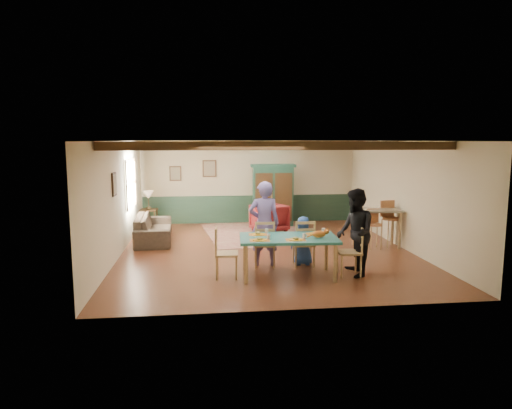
{
  "coord_description": "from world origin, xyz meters",
  "views": [
    {
      "loc": [
        -1.53,
        -10.94,
        2.72
      ],
      "look_at": [
        -0.23,
        0.07,
        1.15
      ],
      "focal_mm": 32.0,
      "sensor_mm": 36.0,
      "label": 1
    }
  ],
  "objects": [
    {
      "name": "bar_stool_right",
      "position": [
        3.24,
        0.06,
        0.59
      ],
      "size": [
        0.48,
        0.51,
        1.18
      ],
      "primitive_type": null,
      "rotation": [
        0.0,
        0.0,
        0.14
      ],
      "color": "#BD7949",
      "rests_on": "floor"
    },
    {
      "name": "wall_right",
      "position": [
        3.5,
        0.0,
        1.35
      ],
      "size": [
        0.02,
        8.0,
        2.7
      ],
      "primitive_type": "cube",
      "color": "beige",
      "rests_on": "floor"
    },
    {
      "name": "armoire",
      "position": [
        0.68,
        3.28,
        0.98
      ],
      "size": [
        1.41,
        0.61,
        1.97
      ],
      "primitive_type": "cube",
      "rotation": [
        0.0,
        0.0,
        -0.04
      ],
      "color": "#153527",
      "rests_on": "floor"
    },
    {
      "name": "place_setting_far_right",
      "position": [
        0.76,
        -1.97,
        0.86
      ],
      "size": [
        0.45,
        0.35,
        0.11
      ],
      "primitive_type": null,
      "rotation": [
        0.0,
        0.0,
        -0.07
      ],
      "color": "orange",
      "rests_on": "dining_table"
    },
    {
      "name": "counter_table",
      "position": [
        2.86,
        0.05,
        0.49
      ],
      "size": [
        1.22,
        0.75,
        0.98
      ],
      "primitive_type": null,
      "rotation": [
        0.0,
        0.0,
        -0.06
      ],
      "color": "tan",
      "rests_on": "floor"
    },
    {
      "name": "bar_stool_left",
      "position": [
        2.74,
        -0.13,
        0.5
      ],
      "size": [
        0.37,
        0.4,
        1.0
      ],
      "primitive_type": null,
      "rotation": [
        0.0,
        0.0,
        0.03
      ],
      "color": "#BD7949",
      "rests_on": "floor"
    },
    {
      "name": "dining_chair_far_left",
      "position": [
        -0.22,
        -1.4,
        0.51
      ],
      "size": [
        0.48,
        0.5,
        1.02
      ],
      "primitive_type": null,
      "rotation": [
        0.0,
        0.0,
        3.07
      ],
      "color": "#A38251",
      "rests_on": "floor"
    },
    {
      "name": "dining_chair_end_right",
      "position": [
        1.38,
        -2.28,
        0.51
      ],
      "size": [
        0.5,
        0.48,
        1.02
      ],
      "primitive_type": null,
      "rotation": [
        0.0,
        0.0,
        -1.64
      ],
      "color": "#A38251",
      "rests_on": "floor"
    },
    {
      "name": "person_man",
      "position": [
        -0.22,
        -1.31,
        0.92
      ],
      "size": [
        0.7,
        0.49,
        1.85
      ],
      "primitive_type": "imported",
      "rotation": [
        0.0,
        0.0,
        3.07
      ],
      "color": "slate",
      "rests_on": "floor"
    },
    {
      "name": "picture_back_b",
      "position": [
        -2.4,
        3.97,
        1.65
      ],
      "size": [
        0.38,
        0.04,
        0.48
      ],
      "primitive_type": null,
      "color": "tan",
      "rests_on": "wall_back"
    },
    {
      "name": "ceiling_beam_back",
      "position": [
        0.0,
        3.0,
        2.61
      ],
      "size": [
        6.95,
        0.16,
        0.16
      ],
      "primitive_type": "cube",
      "color": "black",
      "rests_on": "ceiling"
    },
    {
      "name": "person_child",
      "position": [
        0.64,
        -1.37,
        0.54
      ],
      "size": [
        0.55,
        0.38,
        1.08
      ],
      "primitive_type": "imported",
      "rotation": [
        0.0,
        0.0,
        3.07
      ],
      "color": "#244691",
      "rests_on": "floor"
    },
    {
      "name": "place_setting_far_left",
      "position": [
        -0.42,
        -1.89,
        0.86
      ],
      "size": [
        0.45,
        0.35,
        0.11
      ],
      "primitive_type": null,
      "rotation": [
        0.0,
        0.0,
        -0.07
      ],
      "color": "orange",
      "rests_on": "dining_table"
    },
    {
      "name": "dining_chair_far_right",
      "position": [
        0.63,
        -1.46,
        0.51
      ],
      "size": [
        0.48,
        0.5,
        1.02
      ],
      "primitive_type": null,
      "rotation": [
        0.0,
        0.0,
        3.07
      ],
      "color": "#A38251",
      "rests_on": "floor"
    },
    {
      "name": "place_setting_near_center",
      "position": [
        0.24,
        -2.47,
        0.86
      ],
      "size": [
        0.45,
        0.35,
        0.11
      ],
      "primitive_type": null,
      "rotation": [
        0.0,
        0.0,
        -0.07
      ],
      "color": "orange",
      "rests_on": "dining_table"
    },
    {
      "name": "ceiling_beam_mid",
      "position": [
        0.0,
        0.4,
        2.61
      ],
      "size": [
        6.95,
        0.16,
        0.16
      ],
      "primitive_type": "cube",
      "color": "black",
      "rests_on": "ceiling"
    },
    {
      "name": "armchair",
      "position": [
        0.42,
        2.29,
        0.42
      ],
      "size": [
        1.19,
        1.21,
        0.83
      ],
      "primitive_type": "imported",
      "rotation": [
        0.0,
        0.0,
        -2.7
      ],
      "color": "#480E12",
      "rests_on": "floor"
    },
    {
      "name": "table_lamp",
      "position": [
        -3.19,
        3.17,
        0.9
      ],
      "size": [
        0.31,
        0.31,
        0.56
      ],
      "primitive_type": null,
      "rotation": [
        0.0,
        0.0,
        -0.0
      ],
      "color": "beige",
      "rests_on": "end_table"
    },
    {
      "name": "picture_back_a",
      "position": [
        -1.3,
        3.97,
        1.8
      ],
      "size": [
        0.45,
        0.04,
        0.55
      ],
      "primitive_type": null,
      "color": "tan",
      "rests_on": "wall_back"
    },
    {
      "name": "area_rug",
      "position": [
        0.12,
        2.14,
        0.01
      ],
      "size": [
        3.45,
        3.94,
        0.01
      ],
      "primitive_type": "cube",
      "rotation": [
        0.0,
        0.0,
        0.12
      ],
      "color": "tan",
      "rests_on": "floor"
    },
    {
      "name": "floor",
      "position": [
        0.0,
        0.0,
        0.0
      ],
      "size": [
        8.0,
        8.0,
        0.0
      ],
      "primitive_type": "plane",
      "color": "#4E2416",
      "rests_on": "ground"
    },
    {
      "name": "dining_table",
      "position": [
        0.15,
        -2.2,
        0.4
      ],
      "size": [
        2.0,
        1.2,
        0.8
      ],
      "primitive_type": null,
      "rotation": [
        0.0,
        0.0,
        -0.07
      ],
      "color": "#1F625A",
      "rests_on": "floor"
    },
    {
      "name": "wainscot_back",
      "position": [
        0.0,
        3.98,
        0.45
      ],
      "size": [
        6.95,
        0.03,
        0.9
      ],
      "primitive_type": "cube",
      "color": "#1B3223",
      "rests_on": "floor"
    },
    {
      "name": "wall_back",
      "position": [
        0.0,
        4.0,
        1.35
      ],
      "size": [
        7.0,
        0.02,
        2.7
      ],
      "primitive_type": "cube",
      "color": "beige",
      "rests_on": "floor"
    },
    {
      "name": "person_woman",
      "position": [
        1.49,
        -2.29,
        0.88
      ],
      "size": [
        0.73,
        0.9,
        1.77
      ],
      "primitive_type": "imported",
      "rotation": [
        0.0,
        0.0,
        -1.64
      ],
      "color": "black",
      "rests_on": "floor"
    },
    {
      "name": "picture_left_wall",
      "position": [
        -3.47,
        -0.6,
        1.75
      ],
      "size": [
        0.04,
        0.42,
        0.52
      ],
      "primitive_type": null,
      "color": "tan",
      "rests_on": "wall_left"
    },
    {
      "name": "sofa",
      "position": [
        -2.87,
        1.49,
        0.35
      ],
      "size": [
        1.06,
        2.42,
        0.69
      ],
      "primitive_type": "imported",
      "rotation": [
        0.0,
        0.0,
        1.63
      ],
      "color": "#372D22",
      "rests_on": "floor"
    },
    {
      "name": "end_table",
      "position": [
        -3.19,
        3.17,
        0.31
      ],
      "size": [
        0.54,
        0.54,
        0.62
      ],
      "primitive_type": null,
      "rotation": [
        0.0,
        0.0,
        -0.07
      ],
      "color": "black",
      "rests_on": "floor"
    },
    {
      "name": "wall_left",
      "position": [
        -3.5,
        0.0,
        1.35
      ],
      "size": [
        0.02,
        8.0,
        2.7
      ],
      "primitive_type": "cube",
      "color": "beige",
      "rests_on": "floor"
    },
    {
      "name": "ceiling",
      "position": [
        0.0,
        0.0,
        2.7
      ],
      "size": [
        7.0,
        8.0,
        0.02
      ],
      "primitive_type": "cube",
      "color": "silver",
      "rests_on": "wall_back"
    },
    {
      "name": "cat",
      "position": [
        0.73,
        -2.34,
        0.9
      ],
      "size": [
        0.4,
        0.18,
        0.19
      ],
      "primitive_type": null,
      "rotation": [
        0.0,
        0.0,
        -0.07
      ],
      "color": "orange",
      "rests_on": "dining_table"
    },
    {
      "name": "dining_chair_end_left",
      "position": [
        -1.08,
        -2.11,
        0.51
      ],
      "size": [
        0.5,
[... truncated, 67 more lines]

